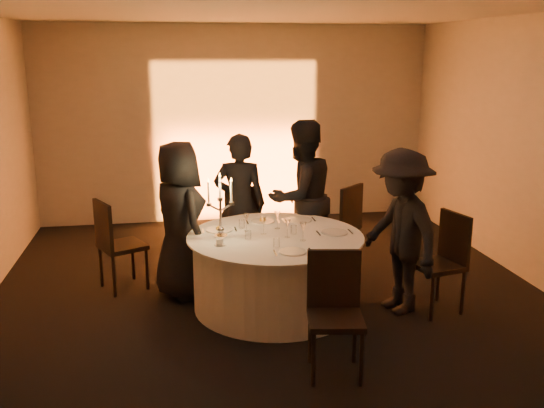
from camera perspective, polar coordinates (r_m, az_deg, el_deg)
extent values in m
plane|color=black|center=(6.43, 0.31, -9.55)|extent=(7.00, 7.00, 0.00)
plane|color=silver|center=(5.90, 0.35, 18.20)|extent=(7.00, 7.00, 0.00)
plane|color=#BCB8AF|center=(9.42, -3.45, 7.49)|extent=(7.00, 0.00, 7.00)
plane|color=#BCB8AF|center=(2.74, 13.47, -9.47)|extent=(7.00, 0.00, 7.00)
cube|color=black|center=(9.40, -3.11, -1.53)|extent=(0.25, 0.12, 0.10)
cylinder|color=black|center=(6.42, 0.31, -9.43)|extent=(0.60, 0.60, 0.03)
cylinder|color=black|center=(6.29, 0.31, -6.42)|extent=(0.20, 0.20, 0.75)
cylinder|color=white|center=(6.29, 0.31, -6.42)|extent=(1.68, 1.68, 0.75)
cylinder|color=white|center=(6.16, 0.32, -3.06)|extent=(1.80, 1.80, 0.02)
cube|color=black|center=(6.93, -13.89, -3.87)|extent=(0.60, 0.60, 0.05)
cube|color=black|center=(6.78, -15.61, -1.93)|extent=(0.23, 0.42, 0.51)
cylinder|color=black|center=(6.91, -11.68, -5.99)|extent=(0.04, 0.04, 0.48)
cylinder|color=black|center=(7.24, -12.96, -5.12)|extent=(0.04, 0.04, 0.48)
cylinder|color=black|center=(6.77, -14.65, -6.58)|extent=(0.04, 0.04, 0.48)
cylinder|color=black|center=(7.11, -15.81, -5.66)|extent=(0.04, 0.04, 0.48)
cube|color=black|center=(7.64, -2.79, -1.85)|extent=(0.48, 0.48, 0.05)
cube|color=black|center=(7.38, -2.78, -0.24)|extent=(0.44, 0.08, 0.50)
cylinder|color=black|center=(7.90, -1.43, -3.16)|extent=(0.04, 0.04, 0.47)
cylinder|color=black|center=(7.89, -4.17, -3.21)|extent=(0.04, 0.04, 0.47)
cylinder|color=black|center=(7.54, -1.30, -4.01)|extent=(0.04, 0.04, 0.47)
cylinder|color=black|center=(7.54, -4.17, -4.06)|extent=(0.04, 0.04, 0.47)
cube|color=black|center=(7.44, 6.05, -2.19)|extent=(0.65, 0.65, 0.05)
cube|color=black|center=(7.27, 7.48, -0.33)|extent=(0.37, 0.33, 0.52)
cylinder|color=black|center=(7.78, 5.57, -3.43)|extent=(0.04, 0.04, 0.49)
cylinder|color=black|center=(7.47, 3.91, -4.14)|extent=(0.04, 0.04, 0.49)
cylinder|color=black|center=(7.58, 8.05, -3.97)|extent=(0.04, 0.04, 0.49)
cylinder|color=black|center=(7.26, 6.46, -4.73)|extent=(0.04, 0.04, 0.49)
cube|color=black|center=(6.36, 15.24, -5.60)|extent=(0.54, 0.54, 0.05)
cube|color=black|center=(6.40, 16.81, -3.00)|extent=(0.14, 0.44, 0.51)
cylinder|color=black|center=(6.48, 12.72, -7.44)|extent=(0.04, 0.04, 0.48)
cylinder|color=black|center=(6.20, 14.80, -8.57)|extent=(0.04, 0.04, 0.48)
cylinder|color=black|center=(6.70, 15.37, -6.87)|extent=(0.04, 0.04, 0.48)
cylinder|color=black|center=(6.43, 17.50, -7.92)|extent=(0.04, 0.04, 0.48)
cube|color=black|center=(5.00, 6.00, -10.76)|extent=(0.51, 0.51, 0.05)
cube|color=black|center=(5.07, 5.83, -7.01)|extent=(0.44, 0.11, 0.50)
cylinder|color=black|center=(4.92, 3.92, -14.34)|extent=(0.04, 0.04, 0.47)
cylinder|color=black|center=(4.96, 8.41, -14.21)|extent=(0.04, 0.04, 0.47)
cylinder|color=black|center=(5.26, 3.60, -12.38)|extent=(0.04, 0.04, 0.47)
cylinder|color=black|center=(5.30, 7.79, -12.28)|extent=(0.04, 0.04, 0.47)
imported|color=black|center=(6.50, -8.72, -1.53)|extent=(0.85, 0.98, 1.69)
imported|color=black|center=(7.15, -3.06, -0.01)|extent=(0.68, 0.52, 1.68)
imported|color=black|center=(7.14, 2.77, 0.62)|extent=(1.11, 1.02, 1.83)
imported|color=black|center=(6.19, 12.00, -2.57)|extent=(0.86, 1.20, 1.67)
cylinder|color=white|center=(6.34, -4.98, -2.45)|extent=(0.28, 0.28, 0.01)
cube|color=silver|center=(6.33, -6.51, -2.53)|extent=(0.01, 0.17, 0.01)
cube|color=silver|center=(6.36, -3.45, -2.39)|extent=(0.02, 0.17, 0.01)
sphere|color=gold|center=(6.33, -4.98, -2.08)|extent=(0.07, 0.07, 0.07)
cylinder|color=white|center=(6.64, -0.89, -1.64)|extent=(0.26, 0.26, 0.01)
cube|color=silver|center=(6.62, -2.34, -1.72)|extent=(0.02, 0.17, 0.01)
cube|color=silver|center=(6.67, 0.55, -1.59)|extent=(0.02, 0.17, 0.01)
sphere|color=gold|center=(6.63, -0.89, -1.30)|extent=(0.07, 0.07, 0.07)
cylinder|color=white|center=(6.70, 2.52, -1.51)|extent=(0.29, 0.29, 0.01)
cube|color=silver|center=(6.67, 1.10, -1.58)|extent=(0.02, 0.17, 0.01)
cube|color=silver|center=(6.74, 3.94, -1.45)|extent=(0.01, 0.17, 0.01)
cylinder|color=white|center=(6.27, 5.90, -2.67)|extent=(0.27, 0.27, 0.01)
cube|color=silver|center=(6.23, 4.39, -2.77)|extent=(0.02, 0.17, 0.01)
cube|color=silver|center=(6.32, 7.39, -2.60)|extent=(0.01, 0.17, 0.01)
cylinder|color=white|center=(5.65, 1.99, -4.52)|extent=(0.25, 0.25, 0.01)
cube|color=silver|center=(5.61, 0.29, -4.62)|extent=(0.01, 0.17, 0.01)
cube|color=silver|center=(5.68, 3.67, -4.43)|extent=(0.02, 0.17, 0.01)
cylinder|color=white|center=(5.88, -4.94, -3.84)|extent=(0.11, 0.11, 0.01)
cylinder|color=white|center=(5.87, -4.95, -3.52)|extent=(0.07, 0.07, 0.06)
cylinder|color=silver|center=(6.12, -4.82, -3.03)|extent=(0.13, 0.13, 0.02)
sphere|color=silver|center=(6.10, -4.84, -2.48)|extent=(0.07, 0.07, 0.07)
cylinder|color=silver|center=(6.07, -4.86, -1.28)|extent=(0.03, 0.03, 0.35)
cylinder|color=silver|center=(6.02, -4.90, 0.46)|extent=(0.06, 0.06, 0.03)
cylinder|color=white|center=(5.99, -4.92, 1.56)|extent=(0.02, 0.02, 0.23)
cone|color=orange|center=(5.97, -4.95, 2.80)|extent=(0.02, 0.02, 0.04)
cylinder|color=silver|center=(6.04, -5.41, -0.36)|extent=(0.13, 0.02, 0.08)
cylinder|color=silver|center=(6.03, -5.95, -0.05)|extent=(0.05, 0.05, 0.03)
cylinder|color=white|center=(6.00, -5.98, 1.04)|extent=(0.02, 0.02, 0.23)
cone|color=orange|center=(5.97, -6.02, 2.28)|extent=(0.02, 0.02, 0.04)
cylinder|color=silver|center=(6.05, -4.35, -0.32)|extent=(0.13, 0.02, 0.08)
cylinder|color=silver|center=(6.04, -3.83, 0.03)|extent=(0.05, 0.05, 0.03)
cylinder|color=white|center=(6.02, -3.84, 1.12)|extent=(0.02, 0.02, 0.23)
cone|color=orange|center=(5.99, -3.86, 2.36)|extent=(0.02, 0.02, 0.04)
cylinder|color=white|center=(6.39, 0.50, -2.31)|extent=(0.06, 0.06, 0.01)
cylinder|color=white|center=(6.38, 0.50, -1.86)|extent=(0.01, 0.01, 0.10)
cone|color=white|center=(6.35, 0.50, -1.08)|extent=(0.07, 0.07, 0.09)
cylinder|color=white|center=(6.19, -0.81, -2.85)|extent=(0.06, 0.06, 0.01)
cylinder|color=white|center=(6.18, -0.81, -2.39)|extent=(0.01, 0.01, 0.10)
cone|color=white|center=(6.15, -0.82, -1.58)|extent=(0.07, 0.07, 0.09)
cylinder|color=white|center=(5.99, 2.93, -3.45)|extent=(0.06, 0.06, 0.01)
cylinder|color=white|center=(5.98, 2.94, -2.98)|extent=(0.01, 0.01, 0.10)
cone|color=white|center=(5.95, 2.95, -2.15)|extent=(0.07, 0.07, 0.09)
cylinder|color=white|center=(6.09, 1.46, -3.16)|extent=(0.06, 0.06, 0.01)
cylinder|color=white|center=(6.07, 1.46, -2.69)|extent=(0.01, 0.01, 0.10)
cone|color=white|center=(6.05, 1.46, -1.87)|extent=(0.07, 0.07, 0.09)
cylinder|color=white|center=(6.30, -2.41, -2.56)|extent=(0.06, 0.06, 0.01)
cylinder|color=white|center=(6.29, -2.41, -2.10)|extent=(0.01, 0.01, 0.10)
cone|color=white|center=(6.26, -2.42, -1.31)|extent=(0.07, 0.07, 0.09)
cylinder|color=white|center=(6.02, -2.26, -2.94)|extent=(0.07, 0.07, 0.09)
cylinder|color=white|center=(5.78, 0.43, -3.66)|extent=(0.07, 0.07, 0.09)
cylinder|color=white|center=(6.41, -2.87, -1.88)|extent=(0.07, 0.07, 0.09)
cylinder|color=white|center=(6.20, 2.06, -2.43)|extent=(0.07, 0.07, 0.09)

